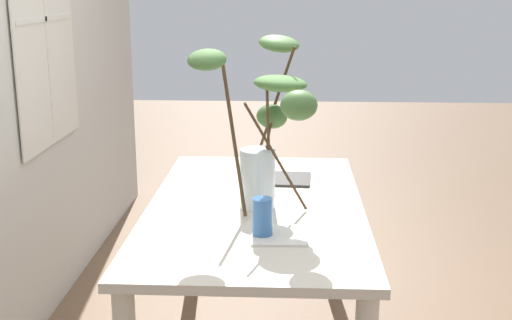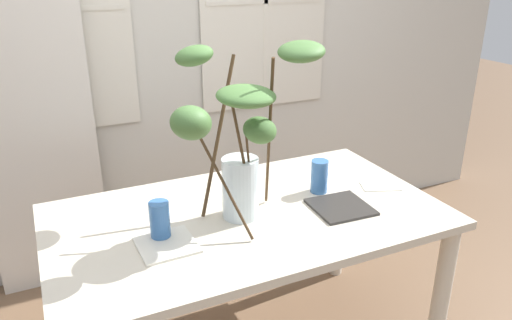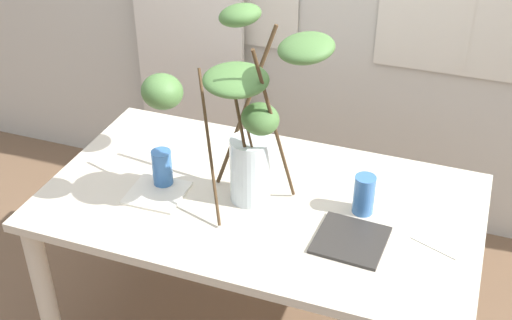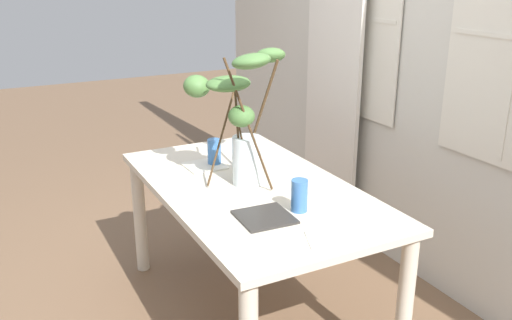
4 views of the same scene
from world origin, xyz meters
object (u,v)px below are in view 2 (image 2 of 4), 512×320
at_px(drinking_glass_blue_right, 319,176).
at_px(vase_with_branches, 240,134).
at_px(dining_table, 248,236).
at_px(drinking_glass_blue_left, 160,220).
at_px(plate_square_left, 167,245).
at_px(plate_square_right, 341,207).

bearing_deg(drinking_glass_blue_right, vase_with_branches, -167.76).
xyz_separation_m(dining_table, vase_with_branches, (-0.05, -0.04, 0.47)).
height_order(dining_table, vase_with_branches, vase_with_branches).
relative_size(drinking_glass_blue_left, drinking_glass_blue_right, 0.99).
distance_m(drinking_glass_blue_left, drinking_glass_blue_right, 0.75).
distance_m(dining_table, vase_with_branches, 0.47).
height_order(dining_table, drinking_glass_blue_right, drinking_glass_blue_right).
bearing_deg(drinking_glass_blue_right, drinking_glass_blue_left, -172.84).
bearing_deg(plate_square_left, vase_with_branches, 11.52).
xyz_separation_m(drinking_glass_blue_left, plate_square_right, (0.74, -0.08, -0.07)).
height_order(drinking_glass_blue_left, drinking_glass_blue_right, same).
height_order(drinking_glass_blue_right, plate_square_right, drinking_glass_blue_right).
bearing_deg(vase_with_branches, drinking_glass_blue_left, -179.51).
xyz_separation_m(vase_with_branches, plate_square_right, (0.41, -0.09, -0.36)).
xyz_separation_m(drinking_glass_blue_left, drinking_glass_blue_right, (0.74, 0.09, 0.00)).
bearing_deg(vase_with_branches, dining_table, 40.90).
xyz_separation_m(dining_table, drinking_glass_blue_left, (-0.37, -0.04, 0.18)).
bearing_deg(plate_square_right, plate_square_left, 178.44).
relative_size(drinking_glass_blue_right, plate_square_left, 0.73).
height_order(drinking_glass_blue_left, plate_square_left, drinking_glass_blue_left).
bearing_deg(plate_square_right, dining_table, 161.09).
bearing_deg(plate_square_left, dining_table, 16.06).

